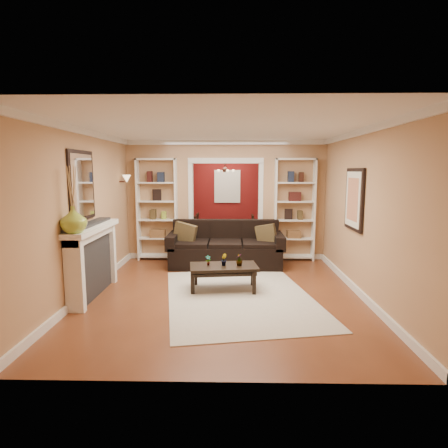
{
  "coord_description": "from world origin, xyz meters",
  "views": [
    {
      "loc": [
        0.15,
        -7.37,
        2.05
      ],
      "look_at": [
        0.0,
        -0.8,
        1.09
      ],
      "focal_mm": 30.0,
      "sensor_mm": 36.0,
      "label": 1
    }
  ],
  "objects_px": {
    "coffee_table": "(224,278)",
    "dining_table": "(225,235)",
    "fireplace": "(94,261)",
    "bookshelf_right": "(294,210)",
    "bookshelf_left": "(157,210)",
    "sofa": "(226,244)"
  },
  "relations": [
    {
      "from": "sofa",
      "to": "bookshelf_left",
      "type": "xyz_separation_m",
      "value": [
        -1.56,
        0.58,
        0.67
      ]
    },
    {
      "from": "fireplace",
      "to": "dining_table",
      "type": "relative_size",
      "value": 1.08
    },
    {
      "from": "coffee_table",
      "to": "fireplace",
      "type": "relative_size",
      "value": 0.67
    },
    {
      "from": "bookshelf_left",
      "to": "bookshelf_right",
      "type": "distance_m",
      "value": 3.1
    },
    {
      "from": "sofa",
      "to": "fireplace",
      "type": "relative_size",
      "value": 1.43
    },
    {
      "from": "coffee_table",
      "to": "dining_table",
      "type": "distance_m",
      "value": 3.94
    },
    {
      "from": "coffee_table",
      "to": "bookshelf_right",
      "type": "height_order",
      "value": "bookshelf_right"
    },
    {
      "from": "bookshelf_left",
      "to": "fireplace",
      "type": "relative_size",
      "value": 1.35
    },
    {
      "from": "bookshelf_right",
      "to": "fireplace",
      "type": "xyz_separation_m",
      "value": [
        -3.64,
        -2.53,
        -0.57
      ]
    },
    {
      "from": "coffee_table",
      "to": "fireplace",
      "type": "height_order",
      "value": "fireplace"
    },
    {
      "from": "bookshelf_left",
      "to": "dining_table",
      "type": "bearing_deg",
      "value": 49.17
    },
    {
      "from": "sofa",
      "to": "bookshelf_right",
      "type": "xyz_separation_m",
      "value": [
        1.54,
        0.58,
        0.67
      ]
    },
    {
      "from": "dining_table",
      "to": "sofa",
      "type": "bearing_deg",
      "value": -178.65
    },
    {
      "from": "dining_table",
      "to": "coffee_table",
      "type": "bearing_deg",
      "value": -179.25
    },
    {
      "from": "fireplace",
      "to": "dining_table",
      "type": "height_order",
      "value": "fireplace"
    },
    {
      "from": "sofa",
      "to": "dining_table",
      "type": "distance_m",
      "value": 2.33
    },
    {
      "from": "coffee_table",
      "to": "bookshelf_right",
      "type": "relative_size",
      "value": 0.49
    },
    {
      "from": "sofa",
      "to": "bookshelf_left",
      "type": "height_order",
      "value": "bookshelf_left"
    },
    {
      "from": "bookshelf_left",
      "to": "bookshelf_right",
      "type": "relative_size",
      "value": 1.0
    },
    {
      "from": "coffee_table",
      "to": "bookshelf_right",
      "type": "bearing_deg",
      "value": 47.88
    },
    {
      "from": "sofa",
      "to": "coffee_table",
      "type": "distance_m",
      "value": 1.64
    },
    {
      "from": "coffee_table",
      "to": "bookshelf_right",
      "type": "distance_m",
      "value": 2.84
    }
  ]
}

